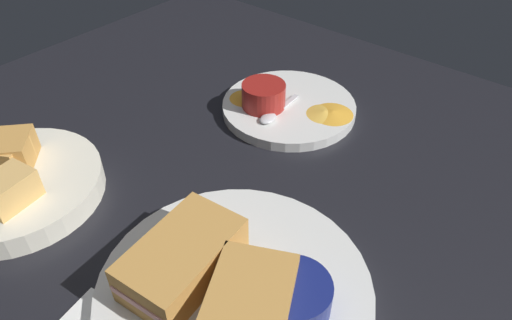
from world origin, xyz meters
The scene contains 11 objects.
ground_plane centered at (0.00, 0.00, -1.50)cm, with size 110.00×110.00×3.00cm, color black.
plate_sandwich_main centered at (-7.60, -12.64, 0.80)cm, with size 28.95×28.95×1.60cm, color silver.
sandwich_half_near centered at (-9.85, -7.62, 4.00)cm, with size 13.94×8.96×4.80cm.
sandwich_half_far centered at (-10.82, -17.10, 4.00)cm, with size 15.02×12.57×4.80cm.
ramekin_dark_sauce centered at (-5.89, -18.93, 3.62)cm, with size 7.38×7.38×3.74cm.
spoon_by_dark_ramekin centered at (-7.42, -13.38, 1.96)cm, with size 4.07×9.89×0.80cm.
plate_chips_companion centered at (23.96, 3.62, 0.80)cm, with size 21.56×21.56×1.60cm, color silver.
ramekin_light_gravy centered at (20.72, 6.32, 3.69)cm, with size 6.93×6.93×3.88cm.
spoon_by_gravy_ramekin centered at (19.29, 3.30, 1.96)cm, with size 9.93×2.41×0.80cm.
plantain_chip_scatter centered at (24.06, 0.61, 1.90)cm, with size 11.39×19.73×0.60cm.
bread_basket_rear centered at (-14.23, 19.09, 2.08)cm, with size 21.77×21.77×6.89cm.
Camera 1 is at (-28.30, -32.69, 42.39)cm, focal length 32.53 mm.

